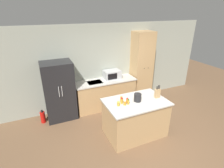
{
  "coord_description": "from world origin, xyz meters",
  "views": [
    {
      "loc": [
        -2.02,
        -2.69,
        2.98
      ],
      "look_at": [
        -0.21,
        1.4,
        1.05
      ],
      "focal_mm": 28.0,
      "sensor_mm": 36.0,
      "label": 1
    }
  ],
  "objects_px": {
    "knife_block": "(157,93)",
    "fire_extinguisher": "(43,117)",
    "refrigerator": "(59,91)",
    "pantry_cabinet": "(142,67)",
    "spice_bottle_orange_cap": "(128,102)",
    "spice_bottle_short_red": "(122,101)",
    "spice_bottle_pale_salt": "(125,103)",
    "spice_bottle_amber_oil": "(121,98)",
    "microwave": "(112,74)",
    "spice_bottle_tall_dark": "(127,101)",
    "kettle": "(138,97)",
    "spice_bottle_green_herb": "(118,104)"
  },
  "relations": [
    {
      "from": "spice_bottle_amber_oil",
      "to": "spice_bottle_short_red",
      "type": "bearing_deg",
      "value": -107.81
    },
    {
      "from": "spice_bottle_tall_dark",
      "to": "spice_bottle_amber_oil",
      "type": "relative_size",
      "value": 0.7
    },
    {
      "from": "spice_bottle_tall_dark",
      "to": "kettle",
      "type": "bearing_deg",
      "value": -6.06
    },
    {
      "from": "spice_bottle_green_herb",
      "to": "fire_extinguisher",
      "type": "bearing_deg",
      "value": 138.17
    },
    {
      "from": "spice_bottle_short_red",
      "to": "refrigerator",
      "type": "bearing_deg",
      "value": 129.48
    },
    {
      "from": "spice_bottle_short_red",
      "to": "spice_bottle_tall_dark",
      "type": "bearing_deg",
      "value": -9.07
    },
    {
      "from": "spice_bottle_amber_oil",
      "to": "spice_bottle_orange_cap",
      "type": "distance_m",
      "value": 0.21
    },
    {
      "from": "spice_bottle_amber_oil",
      "to": "spice_bottle_pale_salt",
      "type": "xyz_separation_m",
      "value": [
        0.0,
        -0.18,
        -0.02
      ]
    },
    {
      "from": "spice_bottle_tall_dark",
      "to": "spice_bottle_pale_salt",
      "type": "height_order",
      "value": "same"
    },
    {
      "from": "pantry_cabinet",
      "to": "fire_extinguisher",
      "type": "bearing_deg",
      "value": -177.35
    },
    {
      "from": "pantry_cabinet",
      "to": "spice_bottle_orange_cap",
      "type": "distance_m",
      "value": 2.18
    },
    {
      "from": "spice_bottle_orange_cap",
      "to": "spice_bottle_amber_oil",
      "type": "bearing_deg",
      "value": 115.88
    },
    {
      "from": "spice_bottle_amber_oil",
      "to": "microwave",
      "type": "bearing_deg",
      "value": 74.2
    },
    {
      "from": "spice_bottle_pale_salt",
      "to": "refrigerator",
      "type": "bearing_deg",
      "value": 128.53
    },
    {
      "from": "refrigerator",
      "to": "fire_extinguisher",
      "type": "height_order",
      "value": "refrigerator"
    },
    {
      "from": "knife_block",
      "to": "spice_bottle_tall_dark",
      "type": "xyz_separation_m",
      "value": [
        -0.81,
        0.07,
        -0.07
      ]
    },
    {
      "from": "spice_bottle_orange_cap",
      "to": "fire_extinguisher",
      "type": "xyz_separation_m",
      "value": [
        -1.88,
        1.5,
        -0.83
      ]
    },
    {
      "from": "spice_bottle_short_red",
      "to": "fire_extinguisher",
      "type": "bearing_deg",
      "value": 141.48
    },
    {
      "from": "knife_block",
      "to": "spice_bottle_orange_cap",
      "type": "height_order",
      "value": "knife_block"
    },
    {
      "from": "pantry_cabinet",
      "to": "knife_block",
      "type": "xyz_separation_m",
      "value": [
        -0.59,
        -1.65,
        -0.11
      ]
    },
    {
      "from": "microwave",
      "to": "spice_bottle_tall_dark",
      "type": "xyz_separation_m",
      "value": [
        -0.32,
        -1.63,
        -0.06
      ]
    },
    {
      "from": "microwave",
      "to": "spice_bottle_short_red",
      "type": "height_order",
      "value": "microwave"
    },
    {
      "from": "knife_block",
      "to": "spice_bottle_amber_oil",
      "type": "relative_size",
      "value": 1.93
    },
    {
      "from": "refrigerator",
      "to": "spice_bottle_green_herb",
      "type": "bearing_deg",
      "value": -54.61
    },
    {
      "from": "microwave",
      "to": "spice_bottle_short_red",
      "type": "distance_m",
      "value": 1.67
    },
    {
      "from": "pantry_cabinet",
      "to": "spice_bottle_amber_oil",
      "type": "bearing_deg",
      "value": -135.6
    },
    {
      "from": "spice_bottle_tall_dark",
      "to": "pantry_cabinet",
      "type": "bearing_deg",
      "value": 48.54
    },
    {
      "from": "spice_bottle_short_red",
      "to": "fire_extinguisher",
      "type": "distance_m",
      "value": 2.4
    },
    {
      "from": "spice_bottle_green_herb",
      "to": "refrigerator",
      "type": "bearing_deg",
      "value": 125.39
    },
    {
      "from": "spice_bottle_orange_cap",
      "to": "kettle",
      "type": "relative_size",
      "value": 0.63
    },
    {
      "from": "knife_block",
      "to": "fire_extinguisher",
      "type": "xyz_separation_m",
      "value": [
        -2.7,
        1.5,
        -0.89
      ]
    },
    {
      "from": "spice_bottle_short_red",
      "to": "spice_bottle_pale_salt",
      "type": "xyz_separation_m",
      "value": [
        0.03,
        -0.09,
        -0.01
      ]
    },
    {
      "from": "pantry_cabinet",
      "to": "kettle",
      "type": "height_order",
      "value": "pantry_cabinet"
    },
    {
      "from": "refrigerator",
      "to": "spice_bottle_amber_oil",
      "type": "distance_m",
      "value": 1.88
    },
    {
      "from": "microwave",
      "to": "spice_bottle_short_red",
      "type": "xyz_separation_m",
      "value": [
        -0.46,
        -1.61,
        -0.05
      ]
    },
    {
      "from": "refrigerator",
      "to": "pantry_cabinet",
      "type": "xyz_separation_m",
      "value": [
        2.75,
        0.07,
        0.33
      ]
    },
    {
      "from": "spice_bottle_green_herb",
      "to": "spice_bottle_short_red",
      "type": "bearing_deg",
      "value": 28.67
    },
    {
      "from": "pantry_cabinet",
      "to": "spice_bottle_amber_oil",
      "type": "xyz_separation_m",
      "value": [
        -1.5,
        -1.47,
        -0.15
      ]
    },
    {
      "from": "spice_bottle_green_herb",
      "to": "spice_bottle_pale_salt",
      "type": "height_order",
      "value": "spice_bottle_pale_salt"
    },
    {
      "from": "pantry_cabinet",
      "to": "knife_block",
      "type": "relative_size",
      "value": 7.05
    },
    {
      "from": "spice_bottle_amber_oil",
      "to": "kettle",
      "type": "distance_m",
      "value": 0.39
    },
    {
      "from": "spice_bottle_pale_salt",
      "to": "fire_extinguisher",
      "type": "relative_size",
      "value": 0.3
    },
    {
      "from": "refrigerator",
      "to": "knife_block",
      "type": "distance_m",
      "value": 2.69
    },
    {
      "from": "knife_block",
      "to": "spice_bottle_short_red",
      "type": "xyz_separation_m",
      "value": [
        -0.94,
        0.09,
        -0.05
      ]
    },
    {
      "from": "pantry_cabinet",
      "to": "spice_bottle_orange_cap",
      "type": "height_order",
      "value": "pantry_cabinet"
    },
    {
      "from": "refrigerator",
      "to": "pantry_cabinet",
      "type": "bearing_deg",
      "value": 1.49
    },
    {
      "from": "spice_bottle_green_herb",
      "to": "kettle",
      "type": "bearing_deg",
      "value": 1.9
    },
    {
      "from": "refrigerator",
      "to": "spice_bottle_tall_dark",
      "type": "xyz_separation_m",
      "value": [
        1.36,
        -1.51,
        0.15
      ]
    },
    {
      "from": "pantry_cabinet",
      "to": "spice_bottle_tall_dark",
      "type": "distance_m",
      "value": 2.11
    },
    {
      "from": "refrigerator",
      "to": "spice_bottle_pale_salt",
      "type": "height_order",
      "value": "refrigerator"
    }
  ]
}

